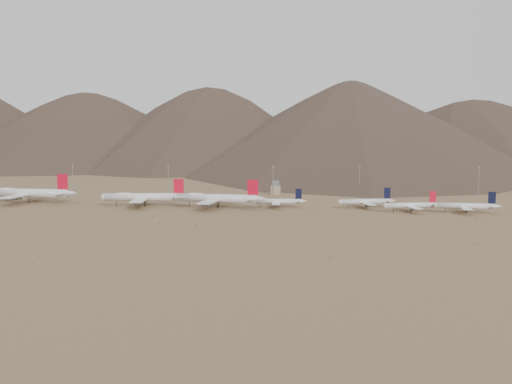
# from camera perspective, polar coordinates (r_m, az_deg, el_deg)

# --- Properties ---
(ground) EXTENTS (3000.00, 3000.00, 0.00)m
(ground) POSITION_cam_1_polar(r_m,az_deg,el_deg) (395.49, -3.93, -2.07)
(ground) COLOR #8E6C49
(ground) RESTS_ON ground
(mountain_ridge) EXTENTS (4400.00, 1000.00, 300.00)m
(mountain_ridge) POSITION_cam_1_polar(r_m,az_deg,el_deg) (1289.85, 3.85, 10.21)
(mountain_ridge) COLOR #4C3A2D
(mountain_ridge) RESTS_ON ground
(widebody_west) EXTENTS (77.92, 59.84, 23.13)m
(widebody_west) POSITION_cam_1_polar(r_m,az_deg,el_deg) (482.51, -21.84, -0.07)
(widebody_west) COLOR silver
(widebody_west) RESTS_ON ground
(widebody_centre) EXTENTS (68.69, 53.58, 20.54)m
(widebody_centre) POSITION_cam_1_polar(r_m,az_deg,el_deg) (435.45, -11.16, -0.49)
(widebody_centre) COLOR silver
(widebody_centre) RESTS_ON ground
(widebody_east) EXTENTS (71.85, 55.60, 21.37)m
(widebody_east) POSITION_cam_1_polar(r_m,az_deg,el_deg) (418.24, -3.95, -0.61)
(widebody_east) COLOR silver
(widebody_east) RESTS_ON ground
(narrowbody_a) EXTENTS (42.09, 30.44, 13.91)m
(narrowbody_a) POSITION_cam_1_polar(r_m,az_deg,el_deg) (421.44, 2.22, -0.94)
(narrowbody_a) COLOR silver
(narrowbody_a) RESTS_ON ground
(narrowbody_b) EXTENTS (43.31, 32.21, 14.79)m
(narrowbody_b) POSITION_cam_1_polar(r_m,az_deg,el_deg) (425.32, 10.99, -0.95)
(narrowbody_b) COLOR silver
(narrowbody_b) RESTS_ON ground
(narrowbody_c) EXTENTS (41.82, 30.98, 14.18)m
(narrowbody_c) POSITION_cam_1_polar(r_m,az_deg,el_deg) (412.57, 15.33, -1.29)
(narrowbody_c) COLOR silver
(narrowbody_c) RESTS_ON ground
(narrowbody_d) EXTENTS (45.37, 32.55, 14.96)m
(narrowbody_d) POSITION_cam_1_polar(r_m,az_deg,el_deg) (418.18, 20.33, -1.32)
(narrowbody_d) COLOR silver
(narrowbody_d) RESTS_ON ground
(control_tower) EXTENTS (8.00, 8.00, 12.00)m
(control_tower) POSITION_cam_1_polar(r_m,az_deg,el_deg) (508.73, 1.99, 0.35)
(control_tower) COLOR tan
(control_tower) RESTS_ON ground
(mast_far_west) EXTENTS (2.00, 0.60, 25.70)m
(mast_far_west) POSITION_cam_1_polar(r_m,az_deg,el_deg) (566.53, -17.85, 1.55)
(mast_far_west) COLOR gray
(mast_far_west) RESTS_ON ground
(mast_west) EXTENTS (2.00, 0.60, 25.70)m
(mast_west) POSITION_cam_1_polar(r_m,az_deg,el_deg) (528.86, -8.76, 1.47)
(mast_west) COLOR gray
(mast_west) RESTS_ON ground
(mast_centre) EXTENTS (2.00, 0.60, 25.70)m
(mast_centre) POSITION_cam_1_polar(r_m,az_deg,el_deg) (503.61, 1.73, 1.31)
(mast_centre) COLOR gray
(mast_centre) RESTS_ON ground
(mast_east) EXTENTS (2.00, 0.60, 25.70)m
(mast_east) POSITION_cam_1_polar(r_m,az_deg,el_deg) (518.75, 10.29, 1.35)
(mast_east) COLOR gray
(mast_east) RESTS_ON ground
(mast_far_east) EXTENTS (2.00, 0.60, 25.70)m
(mast_far_east) POSITION_cam_1_polar(r_m,az_deg,el_deg) (531.57, 21.38, 1.14)
(mast_far_east) COLOR gray
(mast_far_east) RESTS_ON ground
(desert_scrub) EXTENTS (422.82, 172.25, 0.91)m
(desert_scrub) POSITION_cam_1_polar(r_m,az_deg,el_deg) (319.37, -6.19, -3.98)
(desert_scrub) COLOR brown
(desert_scrub) RESTS_ON ground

